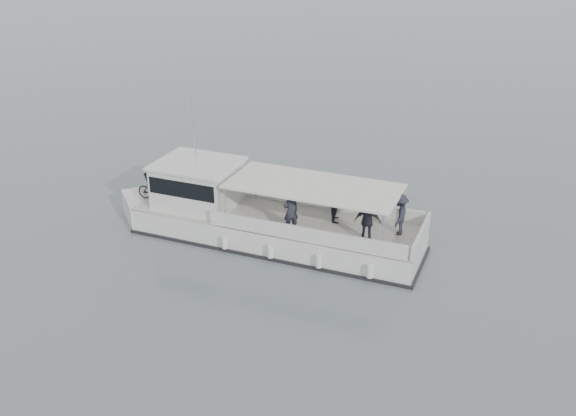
# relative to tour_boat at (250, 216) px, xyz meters

# --- Properties ---
(ground) EXTENTS (1400.00, 1400.00, 0.00)m
(ground) POSITION_rel_tour_boat_xyz_m (6.84, -2.53, -0.96)
(ground) COLOR slate
(ground) RESTS_ON ground
(tour_boat) EXTENTS (14.02, 5.51, 5.84)m
(tour_boat) POSITION_rel_tour_boat_xyz_m (0.00, 0.00, 0.00)
(tour_boat) COLOR white
(tour_boat) RESTS_ON ground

